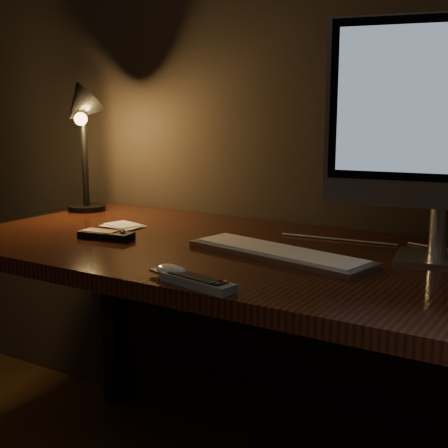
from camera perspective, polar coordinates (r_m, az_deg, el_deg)
The scene contains 9 objects.
desk at distance 1.65m, azimuth 3.32°, elevation -6.16°, with size 1.60×0.75×0.75m.
monitor at distance 1.48m, azimuth 19.37°, elevation 9.16°, with size 0.52×0.18×0.55m.
keyboard at distance 1.48m, azimuth 5.03°, elevation -2.64°, with size 0.47×0.13×0.02m, color silver.
mouse at distance 1.30m, azimuth -4.79°, elevation -4.51°, with size 0.10×0.05×0.02m, color white.
media_remote at distance 1.70m, azimuth -10.72°, elevation -0.96°, with size 0.16×0.08×0.03m.
tv_remote at distance 1.24m, azimuth -2.45°, elevation -5.30°, with size 0.18×0.08×0.02m.
papers at distance 1.86m, azimuth -9.23°, elevation -0.14°, with size 0.12×0.08×0.01m, color white.
desk_lamp at distance 2.08m, azimuth -12.90°, elevation 8.75°, with size 0.21×0.22×0.42m.
cable at distance 1.63m, azimuth 15.45°, elevation -1.99°, with size 0.01×0.01×0.60m, color white.
Camera 1 is at (0.75, 0.54, 1.11)m, focal length 50.00 mm.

